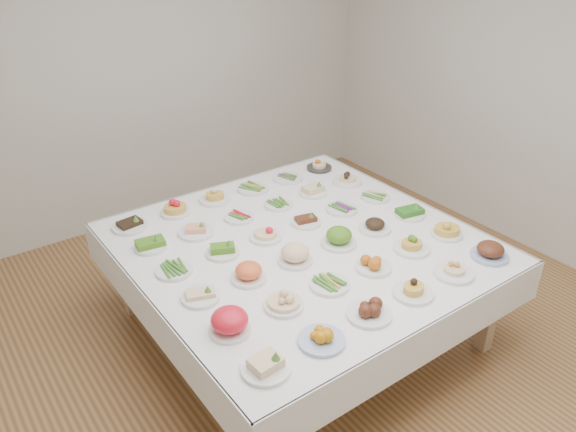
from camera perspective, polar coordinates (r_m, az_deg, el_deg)
room_envelope at (r=3.14m, az=2.16°, el=12.34°), size 5.02×5.02×2.81m
display_table at (r=3.82m, az=1.32°, el=-3.45°), size 2.22×2.22×0.75m
dish_0 at (r=2.79m, az=-2.28°, el=-14.65°), size 0.24×0.24×0.12m
dish_1 at (r=2.95m, az=3.44°, el=-12.06°), size 0.25×0.25×0.10m
dish_2 at (r=3.14m, az=8.28°, el=-9.22°), size 0.25×0.25×0.12m
dish_3 at (r=3.34m, az=12.65°, el=-7.11°), size 0.23×0.23×0.12m
dish_4 at (r=3.57m, az=16.56°, el=-5.01°), size 0.24×0.24×0.12m
dish_5 at (r=3.81m, az=19.87°, el=-3.24°), size 0.24×0.24×0.13m
dish_6 at (r=3.01m, az=-5.95°, el=-10.61°), size 0.22×0.22×0.14m
dish_7 at (r=3.16m, az=-0.44°, el=-8.34°), size 0.22×0.22×0.13m
dish_8 at (r=3.35m, az=4.25°, el=-6.81°), size 0.24×0.24×0.06m
dish_9 at (r=3.52m, az=8.70°, el=-4.67°), size 0.22×0.22×0.10m
dish_10 at (r=3.75m, az=12.47°, el=-2.73°), size 0.23×0.23×0.12m
dish_11 at (r=3.98m, az=15.88°, el=-1.23°), size 0.21×0.21×0.12m
dish_12 at (r=3.28m, az=-8.89°, el=-7.72°), size 0.22×0.22×0.10m
dish_13 at (r=3.39m, az=-4.02°, el=-5.76°), size 0.21×0.21×0.11m
dish_14 at (r=3.54m, az=0.74°, el=-3.84°), size 0.22×0.22×0.13m
dish_15 at (r=3.74m, az=5.20°, el=-2.14°), size 0.24×0.24×0.13m
dish_16 at (r=3.94m, az=8.83°, el=-0.81°), size 0.22×0.22×0.11m
dish_17 at (r=4.17m, az=12.27°, el=0.51°), size 0.21×0.21×0.10m
dish_18 at (r=3.54m, az=-11.49°, el=-5.29°), size 0.23×0.23×0.05m
dish_19 at (r=3.65m, az=-6.67°, el=-3.32°), size 0.21×0.21×0.10m
dish_20 at (r=3.79m, az=-2.29°, el=-1.59°), size 0.22×0.22×0.12m
dish_21 at (r=3.98m, az=1.82°, el=-0.41°), size 0.21×0.21×0.08m
dish_22 at (r=4.18m, az=5.50°, el=0.82°), size 0.23×0.23×0.05m
dish_23 at (r=4.39m, az=8.86°, el=2.04°), size 0.22×0.22×0.05m
dish_24 at (r=3.80m, az=-13.82°, el=-2.65°), size 0.21×0.21×0.10m
dish_25 at (r=3.91m, az=-9.32°, el=-1.32°), size 0.24×0.24×0.10m
dish_26 at (r=4.06m, az=-4.98°, el=-0.05°), size 0.21×0.21×0.05m
dish_27 at (r=4.22m, az=-0.99°, el=1.24°), size 0.21×0.21×0.05m
dish_28 at (r=4.40m, az=2.57°, el=2.71°), size 0.21×0.21×0.10m
dish_29 at (r=4.61m, az=6.07°, el=3.99°), size 0.24×0.24×0.12m
dish_30 at (r=4.08m, az=-15.80°, el=-0.56°), size 0.25×0.25×0.11m
dish_31 at (r=4.18m, az=-11.40°, el=0.95°), size 0.22×0.22×0.13m
dish_32 at (r=4.32m, az=-7.45°, el=2.11°), size 0.24×0.24×0.12m
dish_33 at (r=4.47m, az=-3.58°, el=2.91°), size 0.25×0.24×0.06m
dish_34 at (r=4.65m, az=-0.02°, el=3.95°), size 0.24×0.24×0.05m
dish_35 at (r=4.84m, az=3.19°, el=5.24°), size 0.21×0.21×0.10m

